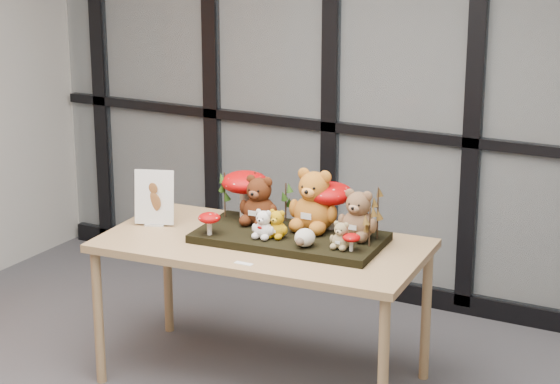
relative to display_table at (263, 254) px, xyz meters
The scene contains 22 objects.
room_shell 1.51m from the display_table, 81.16° to the right, with size 5.00×5.00×5.00m.
glass_partition 1.54m from the display_table, 82.58° to the left, with size 4.90×0.06×2.78m.
display_table is the anchor object (origin of this frame).
diorama_tray 0.16m from the display_table, 31.18° to the left, with size 0.92×0.46×0.04m, color black.
bear_pooh_yellow 0.39m from the display_table, 44.64° to the left, with size 0.26×0.24×0.34m, color #B6691E, non-canonical shape.
bear_brown_medium 0.30m from the display_table, 124.33° to the left, with size 0.21×0.19×0.28m, color #461E0C, non-canonical shape.
bear_tan_back 0.53m from the display_table, 21.28° to the left, with size 0.21×0.19×0.27m, color brown, non-canonical shape.
bear_small_yellow 0.20m from the display_table, ahead, with size 0.12×0.11×0.16m, color #C9920C, non-canonical shape.
bear_white_bow 0.19m from the display_table, 55.29° to the right, with size 0.12×0.11×0.16m, color white, non-canonical shape.
bear_beige_small 0.47m from the display_table, ahead, with size 0.11×0.10×0.15m, color tan, non-canonical shape.
plush_cream_hedgehog 0.32m from the display_table, 13.50° to the right, with size 0.07×0.07×0.10m, color silver, non-canonical shape.
mushroom_back_left 0.38m from the display_table, 137.01° to the left, with size 0.24×0.24×0.27m, color #9F0506, non-canonical shape.
mushroom_back_right 0.42m from the display_table, 43.50° to the left, with size 0.24×0.24×0.26m, color #9F0506, non-canonical shape.
mushroom_front_left 0.31m from the display_table, 150.76° to the right, with size 0.11×0.11×0.12m, color #9F0506, non-canonical shape.
mushroom_front_right 0.51m from the display_table, ahead, with size 0.08×0.08×0.09m, color #9F0506, non-canonical shape.
sprig_green_far_left 0.41m from the display_table, 153.33° to the left, with size 0.05×0.05×0.24m, color #113A0D, non-canonical shape.
sprig_green_mid_left 0.36m from the display_table, 126.97° to the left, with size 0.05×0.05×0.25m, color #113A0D, non-canonical shape.
sprig_dry_far_right 0.61m from the display_table, 21.12° to the left, with size 0.05×0.05×0.26m, color brown, non-canonical shape.
sprig_dry_mid_right 0.58m from the display_table, ahead, with size 0.05×0.05×0.19m, color brown, non-canonical shape.
sprig_green_centre 0.32m from the display_table, 89.46° to the left, with size 0.05×0.05×0.20m, color #113A0D, non-canonical shape.
sign_holder 0.66m from the display_table, behind, with size 0.21×0.11×0.29m.
label_card 0.33m from the display_table, 76.50° to the right, with size 0.09×0.03×0.00m, color white.
Camera 1 is at (2.15, -3.02, 2.39)m, focal length 65.00 mm.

